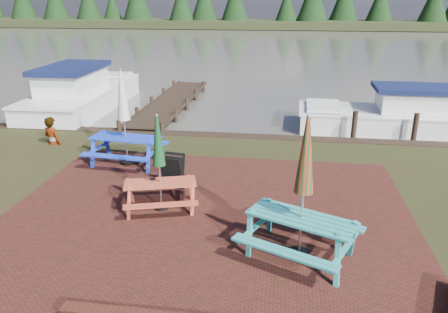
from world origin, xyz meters
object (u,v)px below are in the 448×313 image
Objects in this scene: picnic_table_teal at (302,211)px; picnic_table_blue at (125,133)px; boat_jetty at (82,95)px; picnic_table_red at (160,178)px; boat_near at (398,117)px; person at (50,117)px; chalkboard at (173,171)px; jetty at (171,102)px.

picnic_table_blue is (-4.83, 4.16, 0.01)m from picnic_table_teal.
picnic_table_red is at bearing -57.63° from boat_jetty.
person is at bearing 109.08° from boat_near.
boat_jetty is (-6.22, 9.27, -0.29)m from picnic_table_red.
chalkboard is at bearing 135.19° from boat_near.
jetty is at bearing 139.68° from picnic_table_teal.
person is (-7.92, 5.59, -0.04)m from picnic_table_teal.
picnic_table_red is 10.41m from boat_near.
picnic_table_red is 0.24× the size of jetty.
picnic_table_teal is 0.38× the size of boat_near.
boat_jetty is 5.38m from person.
person is (-2.42, -6.00, 0.79)m from jetty.
picnic_table_teal is 1.22× the size of picnic_table_red.
picnic_table_blue is 3.40m from person.
boat_jetty is at bearing 136.52° from chalkboard.
picnic_table_red is 11.17m from boat_jetty.
person is at bearing 123.73° from picnic_table_red.
person is (-4.84, 4.08, 0.13)m from picnic_table_red.
picnic_table_teal is at bearing -42.35° from picnic_table_red.
picnic_table_teal is at bearing -32.24° from chalkboard.
picnic_table_red reaches higher than chalkboard.
picnic_table_blue is at bearing -84.94° from jetty.
picnic_table_blue is 0.30× the size of jetty.
chalkboard is 0.12× the size of boat_near.
picnic_table_red is at bearing -79.82° from chalkboard.
picnic_table_red is 1.25m from chalkboard.
jetty is at bearing 77.68° from boat_near.
boat_near is at bearing -7.89° from boat_jetty.
boat_near is (9.30, -2.28, 0.25)m from jetty.
picnic_table_blue is 7.52m from jetty.
boat_jetty is at bearing 107.74° from picnic_table_red.
picnic_table_teal is 3.10× the size of chalkboard.
jetty is (-2.42, 10.08, -0.66)m from picnic_table_red.
boat_near is (3.80, 9.32, -0.58)m from picnic_table_teal.
jetty is at bearing 101.16° from picnic_table_blue.
picnic_table_teal is 6.37m from picnic_table_blue.
chalkboard is (1.74, -1.44, -0.50)m from picnic_table_blue.
boat_jetty is at bearing 130.08° from picnic_table_blue.
jetty is at bearing 114.06° from chalkboard.
boat_jetty is at bearing -54.30° from person.
picnic_table_blue reaches higher than picnic_table_red.
jetty is at bearing 87.34° from picnic_table_red.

